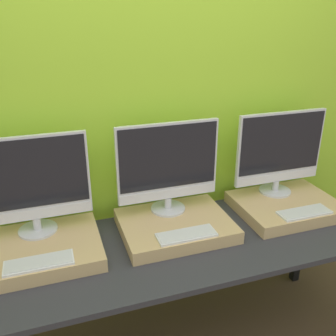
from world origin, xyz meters
TOP-DOWN VIEW (x-y plane):
  - wall_back at (0.00, 0.79)m, footprint 8.00×0.04m
  - workbench at (0.00, 0.36)m, footprint 2.14×0.72m
  - wooden_riser_left at (-0.70, 0.47)m, footprint 0.58×0.46m
  - monitor_left at (-0.70, 0.59)m, footprint 0.56×0.19m
  - keyboard_left at (-0.70, 0.30)m, footprint 0.30×0.11m
  - wooden_riser_center at (0.00, 0.47)m, footprint 0.58×0.46m
  - monitor_center at (0.00, 0.59)m, footprint 0.56×0.19m
  - keyboard_center at (0.00, 0.30)m, footprint 0.30×0.11m
  - wooden_riser_right at (0.70, 0.47)m, footprint 0.58×0.46m
  - monitor_right at (0.70, 0.59)m, footprint 0.56×0.19m
  - keyboard_right at (0.70, 0.30)m, footprint 0.30×0.11m

SIDE VIEW (x-z plane):
  - workbench at x=0.00m, z-range 0.30..1.04m
  - wooden_riser_left at x=-0.70m, z-range 0.74..0.81m
  - wooden_riser_center at x=0.00m, z-range 0.74..0.81m
  - wooden_riser_right at x=0.70m, z-range 0.74..0.81m
  - keyboard_left at x=-0.70m, z-range 0.80..0.82m
  - keyboard_center at x=0.00m, z-range 0.80..0.82m
  - keyboard_right at x=0.70m, z-range 0.80..0.82m
  - monitor_left at x=-0.70m, z-range 0.82..1.33m
  - monitor_center at x=0.00m, z-range 0.82..1.33m
  - monitor_right at x=0.70m, z-range 0.82..1.33m
  - wall_back at x=0.00m, z-range 0.00..2.60m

